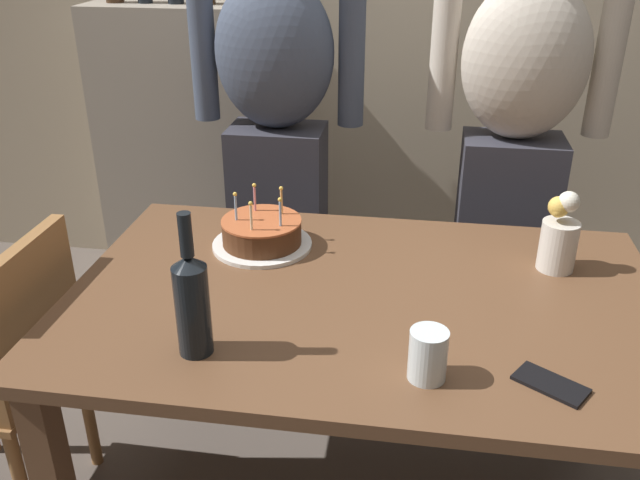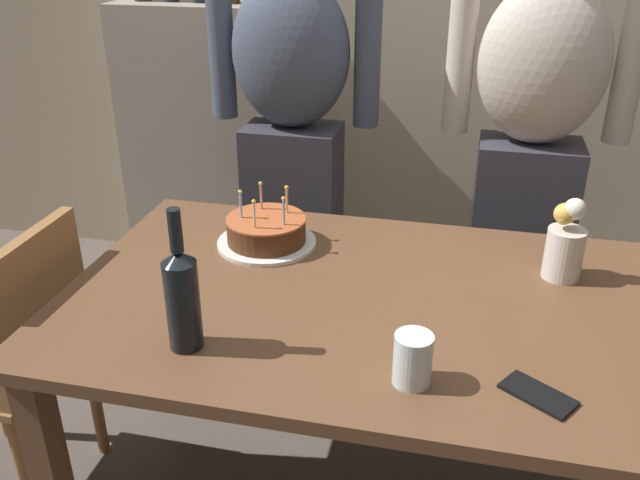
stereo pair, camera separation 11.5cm
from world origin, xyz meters
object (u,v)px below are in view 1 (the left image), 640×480
Objects in this scene: wine_bottle at (192,301)px; person_man_bearded at (277,140)px; cell_phone at (551,384)px; dining_chair at (9,362)px; flower_vase at (559,237)px; person_woman_cardigan at (514,151)px; water_glass_near at (428,355)px; birthday_cake at (262,234)px.

wine_bottle is 0.20× the size of person_man_bearded.
dining_chair is at bearing -153.83° from cell_phone.
person_woman_cardigan is at bearing 96.01° from flower_vase.
flower_vase reaches higher than cell_phone.
dining_chair is at bearing 59.50° from person_man_bearded.
water_glass_near is 0.63m from flower_vase.
person_woman_cardigan is at bearing 122.57° from cell_phone.
person_woman_cardigan is (0.77, 1.11, 0.01)m from wine_bottle.
birthday_cake is 1.99× the size of cell_phone.
person_woman_cardigan is at bearing 124.13° from dining_chair.
water_glass_near is at bearing -48.74° from birthday_cake.
flower_vase is (0.84, 0.51, -0.03)m from wine_bottle.
birthday_cake is at bearing 97.56° from person_man_bearded.
wine_bottle reaches higher than flower_vase.
person_man_bearded is at bearing 159.59° from cell_phone.
person_man_bearded reaches higher than wine_bottle.
person_man_bearded is 1.00× the size of person_woman_cardigan.
wine_bottle is at bearing 54.97° from person_woman_cardigan.
dining_chair is (-0.55, -0.93, -0.36)m from person_man_bearded.
cell_phone is at bearing 88.82° from person_woman_cardigan.
wine_bottle is at bearing 92.67° from person_man_bearded.
cell_phone is 1.12m from person_woman_cardigan.
cell_phone is (0.25, 0.01, -0.05)m from water_glass_near.
person_woman_cardigan reaches higher than water_glass_near.
dining_chair is at bearing -166.66° from flower_vase.
person_man_bearded is 0.83m from person_woman_cardigan.
flower_vase is at bearing 96.01° from person_woman_cardigan.
person_man_bearded is (-0.05, 1.11, 0.01)m from wine_bottle.
birthday_cake is 0.17× the size of person_man_bearded.
flower_vase is 0.60m from person_woman_cardigan.
person_man_bearded is 1.14m from dining_chair.
person_woman_cardigan is at bearing 37.79° from birthday_cake.
flower_vase is 1.51m from dining_chair.
water_glass_near is at bearing 80.20° from dining_chair.
person_woman_cardigan is at bearing -180.00° from person_man_bearded.
wine_bottle is at bearing -92.79° from birthday_cake.
water_glass_near is 1.25m from person_man_bearded.
flower_vase is (0.81, -0.01, 0.06)m from birthday_cake.
flower_vase is 1.07m from person_man_bearded.
wine_bottle reaches higher than birthday_cake.
cell_phone is at bearing -99.28° from flower_vase.
flower_vase is at bearing -0.74° from birthday_cake.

